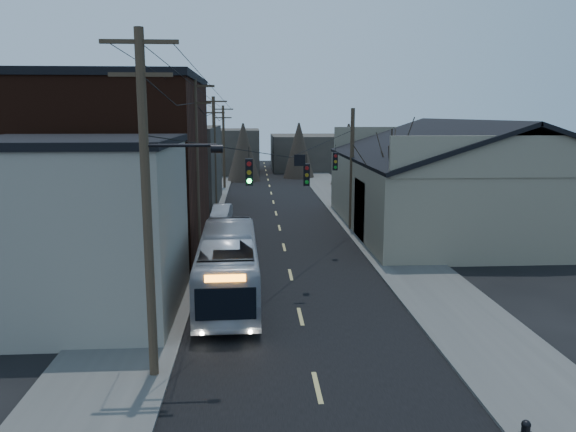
% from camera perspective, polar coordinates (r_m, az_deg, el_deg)
% --- Properties ---
extents(ground, '(160.00, 160.00, 0.00)m').
position_cam_1_polar(ground, '(15.91, 3.86, -20.33)').
color(ground, black).
rests_on(ground, ground).
extents(road_surface, '(9.00, 110.00, 0.02)m').
position_cam_1_polar(road_surface, '(44.34, -1.12, -0.18)').
color(road_surface, black).
rests_on(road_surface, ground).
extents(sidewalk_left, '(4.00, 110.00, 0.12)m').
position_cam_1_polar(sidewalk_left, '(44.54, -9.50, -0.21)').
color(sidewalk_left, '#474744').
rests_on(sidewalk_left, ground).
extents(sidewalk_right, '(4.00, 110.00, 0.12)m').
position_cam_1_polar(sidewalk_right, '(45.08, 7.16, -0.03)').
color(sidewalk_right, '#474744').
rests_on(sidewalk_right, ground).
extents(building_clapboard, '(8.00, 8.00, 7.00)m').
position_cam_1_polar(building_clapboard, '(24.11, -20.75, -1.36)').
color(building_clapboard, slate).
rests_on(building_clapboard, ground).
extents(building_brick, '(10.00, 12.00, 10.00)m').
position_cam_1_polar(building_brick, '(34.67, -17.21, 4.74)').
color(building_brick, black).
rests_on(building_brick, ground).
extents(building_left_far, '(9.00, 14.00, 7.00)m').
position_cam_1_polar(building_left_far, '(50.36, -12.34, 4.85)').
color(building_left_far, '#35302A').
rests_on(building_left_far, ground).
extents(warehouse, '(16.16, 20.60, 7.73)m').
position_cam_1_polar(warehouse, '(41.67, 17.35, 2.41)').
color(warehouse, '#80725D').
rests_on(warehouse, ground).
extents(building_far_left, '(10.00, 12.00, 6.00)m').
position_cam_1_polar(building_far_left, '(78.84, -6.63, 6.56)').
color(building_far_left, '#35302A').
rests_on(building_far_left, ground).
extents(building_far_right, '(12.00, 14.00, 5.00)m').
position_cam_1_polar(building_far_right, '(84.21, 2.48, 6.51)').
color(building_far_right, '#35302A').
rests_on(building_far_right, ground).
extents(bare_tree, '(0.40, 0.40, 7.20)m').
position_cam_1_polar(bare_tree, '(34.88, 10.33, 2.75)').
color(bare_tree, black).
rests_on(bare_tree, ground).
extents(utility_lines, '(11.24, 45.28, 10.50)m').
position_cam_1_polar(utility_lines, '(37.85, -5.50, 5.51)').
color(utility_lines, '#382B1E').
rests_on(utility_lines, ground).
extents(bus, '(2.76, 10.70, 2.96)m').
position_cam_1_polar(bus, '(25.08, -6.09, -5.04)').
color(bus, '#A7AAB3').
rests_on(bus, ground).
extents(parked_car, '(1.58, 3.85, 1.24)m').
position_cam_1_polar(parked_car, '(43.37, -6.76, 0.33)').
color(parked_car, '#9C9DA3').
rests_on(parked_car, ground).
extents(fire_hydrant, '(0.31, 0.23, 0.67)m').
position_cam_1_polar(fire_hydrant, '(15.72, 22.98, -19.56)').
color(fire_hydrant, black).
rests_on(fire_hydrant, sidewalk_right).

